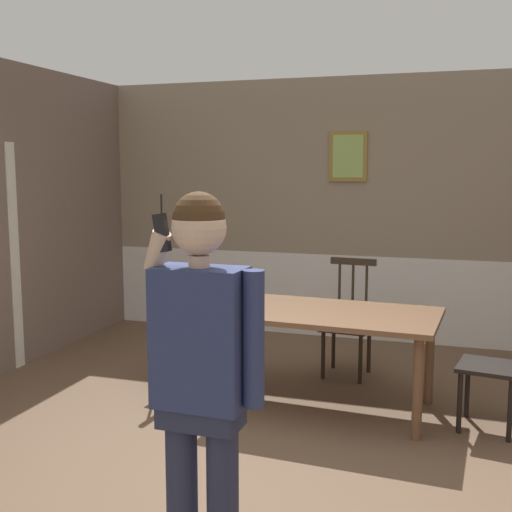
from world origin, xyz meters
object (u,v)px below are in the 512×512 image
at_px(chair_near_window, 348,322).
at_px(chair_by_doorway, 179,332).
at_px(dining_table, 323,322).
at_px(chair_at_table_head, 495,365).
at_px(person_figure, 202,367).

xyz_separation_m(chair_near_window, chair_by_doorway, (-1.31, -0.79, -0.01)).
bearing_deg(chair_by_doorway, chair_near_window, 126.40).
relative_size(dining_table, chair_near_window, 1.71).
height_order(dining_table, chair_at_table_head, chair_at_table_head).
bearing_deg(dining_table, chair_near_window, 86.62).
distance_m(chair_near_window, person_figure, 3.25).
height_order(dining_table, person_figure, person_figure).
height_order(dining_table, chair_by_doorway, chair_by_doorway).
bearing_deg(dining_table, person_figure, -90.93).
xyz_separation_m(dining_table, chair_at_table_head, (1.26, -0.08, -0.20)).
xyz_separation_m(chair_by_doorway, person_figure, (1.22, -2.42, 0.55)).
relative_size(chair_by_doorway, person_figure, 0.55).
relative_size(chair_at_table_head, person_figure, 0.56).
height_order(chair_near_window, person_figure, person_figure).
distance_m(chair_near_window, chair_at_table_head, 1.53).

